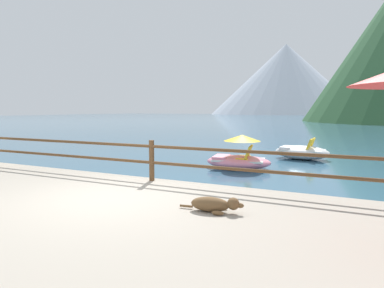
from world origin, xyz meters
The scene contains 6 objects.
ground_plane centered at (0.00, 40.00, 0.00)m, with size 200.00×200.00×0.00m, color #38607A.
dock_railing centered at (0.00, 1.55, 0.99)m, with size 23.92×0.12×0.95m.
dog_resting centered at (2.14, -0.02, 0.52)m, with size 1.08×0.41×0.26m.
pedal_boat_0 centered at (0.81, 6.01, 0.40)m, with size 2.39×1.62×1.19m.
pedal_boat_2 centered at (2.59, 9.16, 0.30)m, with size 2.33×1.63×0.89m.
distant_peak centered at (-18.73, 148.11, 15.81)m, with size 66.91×66.91×31.62m, color #A8B2C1.
Camera 1 is at (3.90, -4.78, 2.05)m, focal length 30.03 mm.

